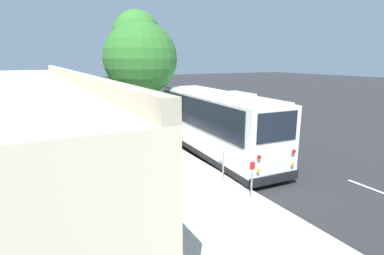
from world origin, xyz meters
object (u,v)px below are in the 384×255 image
(parked_sedan_maroon, at_px, (138,112))
(sign_post_far, at_px, (223,166))
(shuttle_bus, at_px, (215,121))
(sign_post_near, at_px, (252,180))
(parked_sedan_white, at_px, (122,103))
(street_tree, at_px, (140,54))

(parked_sedan_maroon, bearing_deg, sign_post_far, 173.42)
(shuttle_bus, height_order, sign_post_near, shuttle_bus)
(shuttle_bus, xyz_separation_m, sign_post_near, (-5.41, 1.86, -1.04))
(shuttle_bus, relative_size, parked_sedan_maroon, 2.15)
(shuttle_bus, bearing_deg, sign_post_near, 164.18)
(parked_sedan_white, bearing_deg, parked_sedan_maroon, 176.15)
(parked_sedan_white, distance_m, sign_post_far, 22.10)
(sign_post_near, bearing_deg, street_tree, 3.25)
(parked_sedan_maroon, bearing_deg, shuttle_bus, -179.02)
(parked_sedan_maroon, height_order, sign_post_near, sign_post_near)
(street_tree, bearing_deg, sign_post_far, -176.04)
(shuttle_bus, distance_m, sign_post_near, 5.81)
(parked_sedan_white, bearing_deg, sign_post_far, 175.04)
(parked_sedan_maroon, height_order, parked_sedan_white, parked_sedan_maroon)
(parked_sedan_maroon, bearing_deg, parked_sedan_white, -4.97)
(parked_sedan_maroon, relative_size, sign_post_near, 3.32)
(sign_post_near, bearing_deg, parked_sedan_maroon, -4.56)
(shuttle_bus, bearing_deg, sign_post_far, 155.65)
(parked_sedan_white, distance_m, sign_post_near, 23.93)
(parked_sedan_white, xyz_separation_m, sign_post_near, (-23.86, 1.78, 0.30))
(shuttle_bus, bearing_deg, parked_sedan_maroon, 5.64)
(shuttle_bus, height_order, parked_sedan_white, shuttle_bus)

